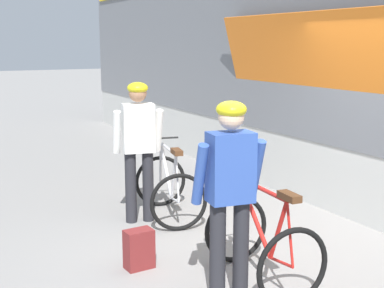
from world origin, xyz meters
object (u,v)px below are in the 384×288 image
Objects in this scene: cyclist_far_in_blue at (230,184)px; bicycle_far_red at (262,242)px; cyclist_near_in_white at (139,140)px; bicycle_near_silver at (169,188)px; train_car at (374,60)px; backpack_on_platform at (139,249)px.

cyclist_far_in_blue reaches higher than bicycle_far_red.
cyclist_near_in_white reaches higher than bicycle_near_silver.
bicycle_near_silver is at bearing 179.36° from train_car.
cyclist_near_in_white is at bearing 63.70° from backpack_on_platform.
bicycle_far_red is at bearing -46.56° from backpack_on_platform.
backpack_on_platform is at bearing 113.83° from cyclist_far_in_blue.
bicycle_near_silver is (0.51, 2.24, -0.65)m from cyclist_far_in_blue.
cyclist_near_in_white is (-3.86, 0.10, -0.91)m from train_car.
cyclist_near_in_white is 4.40× the size of backpack_on_platform.
bicycle_near_silver is (0.39, -0.06, -0.65)m from cyclist_near_in_white.
cyclist_far_in_blue is at bearing -69.24° from backpack_on_platform.
cyclist_far_in_blue is at bearing -102.88° from bicycle_near_silver.
cyclist_near_in_white reaches higher than backpack_on_platform.
bicycle_far_red is 2.82× the size of backpack_on_platform.
cyclist_far_in_blue is 0.81m from bicycle_far_red.
bicycle_far_red is at bearing 17.06° from cyclist_far_in_blue.
backpack_on_platform is (-0.89, 0.85, -0.20)m from bicycle_far_red.
cyclist_near_in_white is 2.28m from bicycle_far_red.
train_car reaches higher than backpack_on_platform.
bicycle_far_red is (0.33, -2.16, -0.65)m from cyclist_near_in_white.
bicycle_near_silver is at bearing 88.48° from bicycle_far_red.
bicycle_far_red is (-0.06, -2.10, 0.00)m from bicycle_near_silver.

